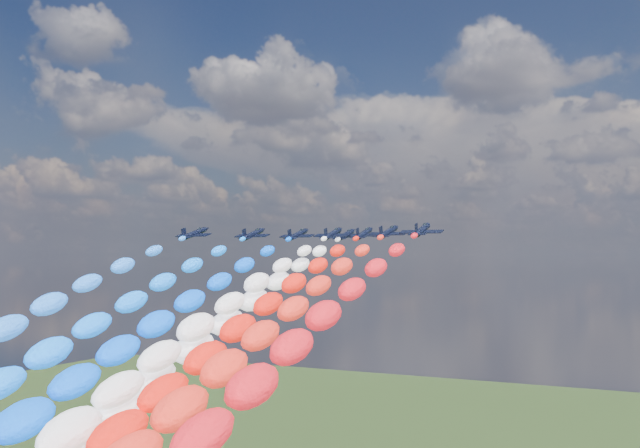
% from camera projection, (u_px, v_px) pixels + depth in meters
% --- Properties ---
extents(jet_0, '(8.47, 11.54, 5.23)m').
position_uv_depth(jet_0, '(195.00, 233.00, 170.36)').
color(jet_0, black).
extents(jet_1, '(8.47, 11.53, 5.23)m').
position_uv_depth(jet_1, '(253.00, 234.00, 175.84)').
color(jet_1, black).
extents(trail_1, '(6.98, 131.71, 53.55)m').
position_uv_depth(trail_1, '(24.00, 383.00, 114.85)').
color(trail_1, '#0E71FF').
extents(jet_2, '(8.49, 11.55, 5.23)m').
position_uv_depth(jet_2, '(298.00, 234.00, 178.36)').
color(jet_2, black).
extents(trail_2, '(6.98, 131.71, 53.55)m').
position_uv_depth(trail_2, '(97.00, 381.00, 117.37)').
color(trail_2, blue).
extents(jet_3, '(8.72, 11.72, 5.23)m').
position_uv_depth(jet_3, '(333.00, 234.00, 171.97)').
color(jet_3, black).
extents(trail_3, '(6.98, 131.71, 53.55)m').
position_uv_depth(trail_3, '(139.00, 388.00, 110.98)').
color(trail_3, white).
extents(jet_4, '(8.46, 11.53, 5.23)m').
position_uv_depth(jet_4, '(346.00, 235.00, 181.83)').
color(jet_4, black).
extents(trail_4, '(6.98, 131.71, 53.55)m').
position_uv_depth(trail_4, '(175.00, 377.00, 120.84)').
color(trail_4, white).
extents(jet_5, '(8.71, 11.71, 5.23)m').
position_uv_depth(jet_5, '(364.00, 234.00, 170.55)').
color(jet_5, black).
extents(trail_5, '(6.98, 131.71, 53.55)m').
position_uv_depth(trail_5, '(185.00, 390.00, 109.56)').
color(trail_5, red).
extents(jet_6, '(8.67, 11.68, 5.23)m').
position_uv_depth(jet_6, '(388.00, 232.00, 159.16)').
color(jet_6, black).
extents(trail_6, '(6.98, 131.71, 53.55)m').
position_uv_depth(trail_6, '(204.00, 405.00, 98.17)').
color(trail_6, red).
extents(jet_7, '(8.88, 11.83, 5.23)m').
position_uv_depth(jet_7, '(422.00, 230.00, 145.45)').
color(jet_7, black).
extents(trail_7, '(6.98, 131.71, 53.55)m').
position_uv_depth(trail_7, '(232.00, 430.00, 84.46)').
color(trail_7, red).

